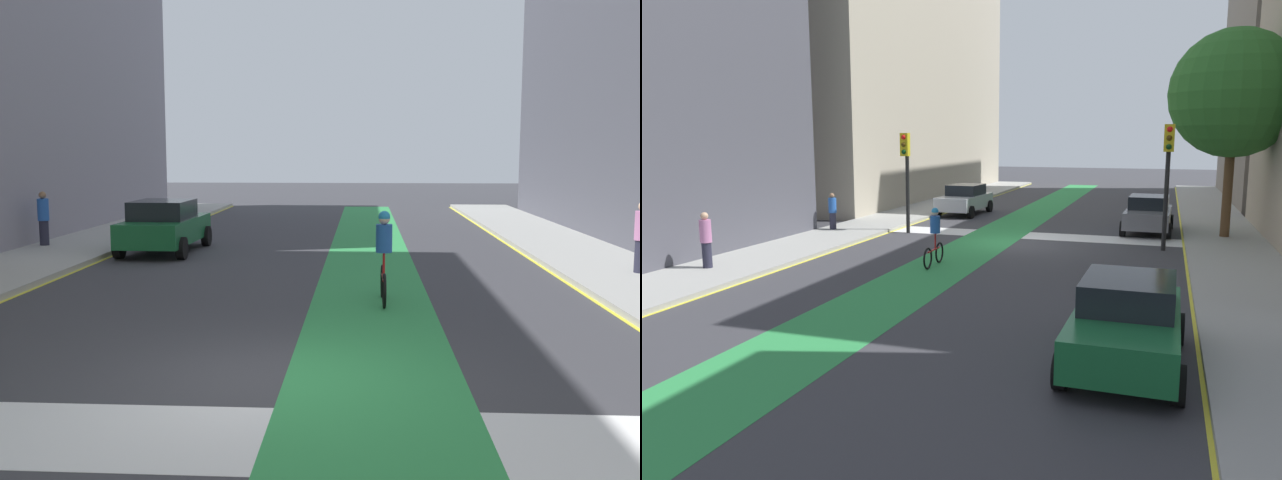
% 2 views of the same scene
% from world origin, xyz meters
% --- Properties ---
extents(ground_plane, '(120.00, 120.00, 0.00)m').
position_xyz_m(ground_plane, '(0.00, 0.00, 0.00)').
color(ground_plane, '#38383D').
extents(bike_lane_paint, '(2.40, 60.00, 0.01)m').
position_xyz_m(bike_lane_paint, '(1.45, 0.00, 0.00)').
color(bike_lane_paint, '#2D8C47').
rests_on(bike_lane_paint, ground_plane).
extents(crosswalk_band, '(12.00, 1.80, 0.01)m').
position_xyz_m(crosswalk_band, '(0.00, -2.00, 0.00)').
color(crosswalk_band, silver).
rests_on(crosswalk_band, ground_plane).
extents(sidewalk_left, '(3.00, 60.00, 0.15)m').
position_xyz_m(sidewalk_left, '(-7.50, 0.00, 0.07)').
color(sidewalk_left, '#9E9E99').
rests_on(sidewalk_left, ground_plane).
extents(curb_stripe_left, '(0.16, 60.00, 0.01)m').
position_xyz_m(curb_stripe_left, '(-6.00, 0.00, 0.01)').
color(curb_stripe_left, yellow).
rests_on(curb_stripe_left, ground_plane).
extents(sidewalk_right, '(3.00, 60.00, 0.15)m').
position_xyz_m(sidewalk_right, '(7.50, 0.00, 0.07)').
color(sidewalk_right, '#9E9E99').
rests_on(sidewalk_right, ground_plane).
extents(curb_stripe_right, '(0.16, 60.00, 0.01)m').
position_xyz_m(curb_stripe_right, '(6.00, 0.00, 0.01)').
color(curb_stripe_right, yellow).
rests_on(curb_stripe_right, ground_plane).
extents(traffic_signal_near_right, '(0.35, 0.52, 4.22)m').
position_xyz_m(traffic_signal_near_right, '(5.19, -0.96, 2.96)').
color(traffic_signal_near_right, black).
rests_on(traffic_signal_near_right, ground_plane).
extents(traffic_signal_near_left, '(0.35, 0.52, 4.50)m').
position_xyz_m(traffic_signal_near_left, '(-5.23, -0.10, 3.15)').
color(traffic_signal_near_left, black).
rests_on(traffic_signal_near_left, ground_plane).
extents(car_silver_right_near, '(2.18, 4.28, 1.57)m').
position_xyz_m(car_silver_right_near, '(4.89, -7.95, 0.80)').
color(car_silver_right_near, '#B2B7BF').
rests_on(car_silver_right_near, ground_plane).
extents(car_green_left_far, '(2.07, 4.23, 1.57)m').
position_xyz_m(car_green_left_far, '(-4.67, 11.77, 0.80)').
color(car_green_left_far, '#196033').
rests_on(car_green_left_far, ground_plane).
extents(car_grey_left_near, '(2.12, 4.25, 1.57)m').
position_xyz_m(car_grey_left_near, '(-4.56, -4.49, 0.80)').
color(car_grey_left_near, slate).
rests_on(car_grey_left_near, ground_plane).
extents(cyclist_in_lane, '(0.32, 1.73, 1.86)m').
position_xyz_m(cyclist_in_lane, '(1.69, 4.85, 0.97)').
color(cyclist_in_lane, black).
rests_on(cyclist_in_lane, ground_plane).
extents(pedestrian_sidewalk_right_a, '(0.34, 0.34, 1.55)m').
position_xyz_m(pedestrian_sidewalk_right_a, '(8.28, -0.11, 0.93)').
color(pedestrian_sidewalk_right_a, '#262638').
rests_on(pedestrian_sidewalk_right_a, sidewalk_right).
extents(pedestrian_sidewalk_right_b, '(0.34, 0.34, 1.69)m').
position_xyz_m(pedestrian_sidewalk_right_b, '(7.85, 8.00, 1.01)').
color(pedestrian_sidewalk_right_b, '#262638').
rests_on(pedestrian_sidewalk_right_b, sidewalk_right).
extents(street_tree_near, '(4.91, 4.91, 8.01)m').
position_xyz_m(street_tree_near, '(-7.52, -3.33, 5.69)').
color(street_tree_near, brown).
rests_on(street_tree_near, sidewalk_left).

